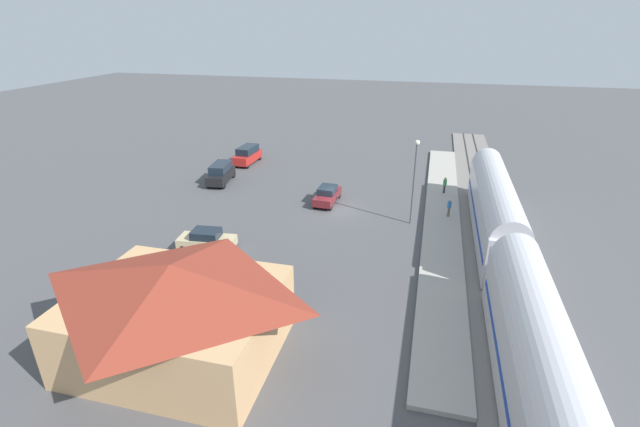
{
  "coord_description": "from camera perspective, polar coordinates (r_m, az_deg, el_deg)",
  "views": [
    {
      "loc": [
        -8.28,
        39.23,
        17.07
      ],
      "look_at": [
        0.76,
        3.61,
        1.0
      ],
      "focal_mm": 25.01,
      "sensor_mm": 36.0,
      "label": 1
    }
  ],
  "objects": [
    {
      "name": "pedestrian_on_platform",
      "position": [
        48.31,
        15.68,
        3.64
      ],
      "size": [
        0.36,
        0.36,
        1.71
      ],
      "color": "#333338",
      "rests_on": "platform"
    },
    {
      "name": "passenger_train",
      "position": [
        22.97,
        26.44,
        -17.58
      ],
      "size": [
        2.93,
        58.86,
        4.98
      ],
      "color": "silver",
      "rests_on": "railway_track"
    },
    {
      "name": "light_pole_near_platform",
      "position": [
        39.64,
        12.02,
        5.16
      ],
      "size": [
        0.44,
        0.44,
        7.73
      ],
      "color": "#515156",
      "rests_on": "ground"
    },
    {
      "name": "pedestrian_waiting_far",
      "position": [
        42.57,
        16.21,
        0.86
      ],
      "size": [
        0.36,
        0.36,
        1.71
      ],
      "color": "brown",
      "rests_on": "platform"
    },
    {
      "name": "suv_red",
      "position": [
        58.2,
        -9.27,
        7.44
      ],
      "size": [
        2.18,
        4.98,
        2.22
      ],
      "color": "red",
      "rests_on": "ground"
    },
    {
      "name": "ground_plane",
      "position": [
        43.58,
        2.13,
        0.54
      ],
      "size": [
        200.0,
        200.0,
        0.0
      ],
      "primitive_type": "plane",
      "color": "#4C4C4F"
    },
    {
      "name": "platform",
      "position": [
        42.76,
        15.35,
        -0.59
      ],
      "size": [
        3.2,
        46.0,
        0.3
      ],
      "color": "#A8A399",
      "rests_on": "ground"
    },
    {
      "name": "railway_track",
      "position": [
        43.12,
        20.63,
        -1.17
      ],
      "size": [
        4.8,
        70.0,
        0.3
      ],
      "color": "slate",
      "rests_on": "ground"
    },
    {
      "name": "sedan_maroon",
      "position": [
        44.75,
        0.94,
        2.4
      ],
      "size": [
        2.02,
        4.57,
        1.74
      ],
      "color": "maroon",
      "rests_on": "ground"
    },
    {
      "name": "station_building",
      "position": [
        25.47,
        -17.89,
        -11.51
      ],
      "size": [
        11.27,
        9.26,
        5.6
      ],
      "color": "tan",
      "rests_on": "ground"
    },
    {
      "name": "sedan_tan",
      "position": [
        36.78,
        -14.28,
        -3.29
      ],
      "size": [
        4.67,
        2.63,
        1.74
      ],
      "color": "#C6B284",
      "rests_on": "ground"
    },
    {
      "name": "suv_black",
      "position": [
        51.63,
        -12.59,
        5.08
      ],
      "size": [
        2.61,
        5.12,
        2.22
      ],
      "color": "black",
      "rests_on": "ground"
    }
  ]
}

